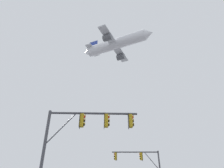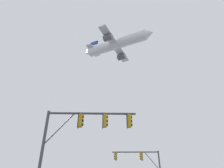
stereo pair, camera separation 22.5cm
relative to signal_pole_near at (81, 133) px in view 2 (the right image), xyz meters
name	(u,v)px [view 2 (the right image)]	position (x,y,z in m)	size (l,w,h in m)	color
signal_pole_near	(81,133)	(0.00, 0.00, 0.00)	(6.18, 0.52, 6.64)	#4C4C51
signal_pole_far	(144,165)	(6.10, 13.43, -0.07)	(6.00, 0.52, 6.78)	#4C4C51
airplane	(117,44)	(3.62, 30.57, 34.75)	(20.24, 15.63, 5.80)	white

